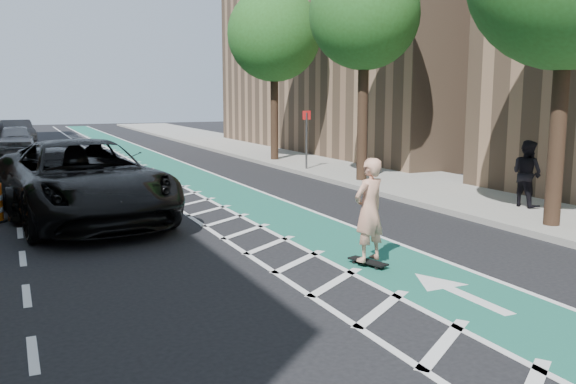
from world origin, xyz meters
TOP-DOWN VIEW (x-y plane):
  - ground at (0.00, 0.00)m, footprint 120.00×120.00m
  - bike_lane at (3.00, 10.00)m, footprint 2.00×90.00m
  - buffer_strip at (1.50, 10.00)m, footprint 1.40×90.00m
  - sidewalk_right at (9.50, 10.00)m, footprint 5.00×90.00m
  - curb_right at (7.05, 10.00)m, footprint 0.12×90.00m
  - tree_r_c at (7.90, 8.00)m, footprint 4.20×4.20m
  - tree_r_d at (7.90, 16.00)m, footprint 4.20×4.20m
  - sign_post at (7.60, 12.00)m, footprint 0.35×0.08m
  - skateboard at (2.51, -0.80)m, footprint 0.45×0.84m
  - skateboarder at (2.51, -0.80)m, footprint 0.79×0.63m
  - suv_near at (-1.70, 5.79)m, footprint 4.12×7.50m
  - suv_far at (-2.40, 7.99)m, footprint 2.37×5.57m
  - car_silver at (-2.95, 25.78)m, footprint 1.90×4.53m
  - car_grey at (-2.80, 31.87)m, footprint 2.20×4.91m
  - pedestrian at (9.14, 1.95)m, footprint 0.72×0.90m
  - barrel_b at (-1.80, 13.85)m, footprint 0.66×0.66m
  - barrel_c at (-2.40, 14.50)m, footprint 0.60×0.60m

SIDE VIEW (x-z plane):
  - ground at x=0.00m, z-range 0.00..0.00m
  - buffer_strip at x=1.50m, z-range 0.00..0.01m
  - bike_lane at x=3.00m, z-range 0.00..0.01m
  - sidewalk_right at x=9.50m, z-range 0.00..0.15m
  - curb_right at x=7.05m, z-range 0.00..0.16m
  - skateboard at x=2.51m, z-range 0.03..0.14m
  - barrel_c at x=-2.40m, z-range -0.02..0.80m
  - barrel_b at x=-1.80m, z-range -0.02..0.87m
  - car_silver at x=-2.95m, z-range 0.00..1.53m
  - car_grey at x=-2.80m, z-range 0.00..1.56m
  - suv_far at x=-2.40m, z-range 0.00..1.60m
  - suv_near at x=-1.70m, z-range 0.00..1.99m
  - pedestrian at x=9.14m, z-range 0.15..1.92m
  - skateboarder at x=2.51m, z-range 0.11..1.99m
  - sign_post at x=7.60m, z-range 0.11..2.59m
  - tree_r_c at x=7.90m, z-range 1.82..9.72m
  - tree_r_d at x=7.90m, z-range 1.82..9.72m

